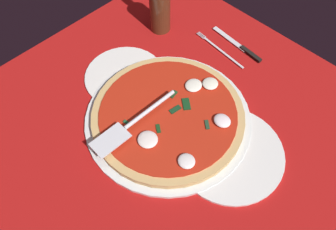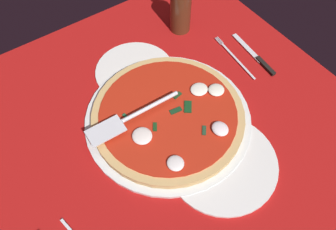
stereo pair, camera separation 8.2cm
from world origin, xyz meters
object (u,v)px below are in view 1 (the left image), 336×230
object	(u,v)px
pizza	(169,115)
beer_bottle	(160,2)
dinner_plate_right	(229,153)
pizza_server	(132,123)
place_setting_far	(230,49)
dinner_plate_left	(125,76)

from	to	relation	value
pizza	beer_bottle	bearing A→B (deg)	139.06
dinner_plate_right	pizza_server	world-z (taller)	pizza_server
pizza	place_setting_far	bearing A→B (deg)	98.38
pizza_server	beer_bottle	bearing A→B (deg)	-142.43
dinner_plate_right	beer_bottle	xyz separation A→B (cm)	(-41.89, 18.73, 9.17)
pizza_server	dinner_plate_right	bearing A→B (deg)	122.76
dinner_plate_left	beer_bottle	distance (cm)	23.45
beer_bottle	pizza_server	bearing A→B (deg)	-54.31
pizza_server	place_setting_far	bearing A→B (deg)	-176.35
place_setting_far	dinner_plate_left	bearing A→B (deg)	69.21
pizza	pizza_server	distance (cm)	9.71
pizza_server	place_setting_far	world-z (taller)	pizza_server
pizza_server	beer_bottle	size ratio (longest dim) A/B	0.97
pizza_server	beer_bottle	distance (cm)	38.01
pizza_server	dinner_plate_left	bearing A→B (deg)	-122.11
dinner_plate_left	pizza	xyz separation A→B (cm)	(18.30, -1.41, 1.71)
dinner_plate_left	place_setting_far	size ratio (longest dim) A/B	0.99
dinner_plate_left	pizza	distance (cm)	18.44
dinner_plate_left	dinner_plate_right	bearing A→B (deg)	2.81
pizza	place_setting_far	xyz separation A→B (cm)	(-4.40, 29.86, -1.86)
place_setting_far	beer_bottle	xyz separation A→B (cm)	(-20.81, -8.00, 9.32)
beer_bottle	pizza	bearing A→B (deg)	-40.94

